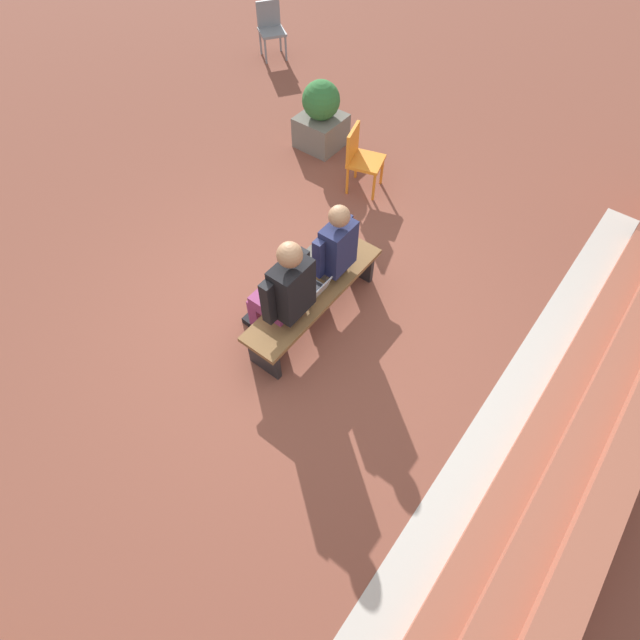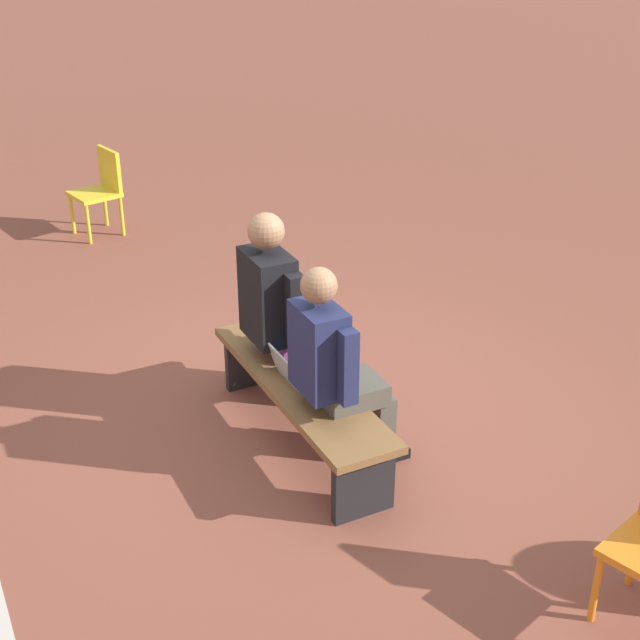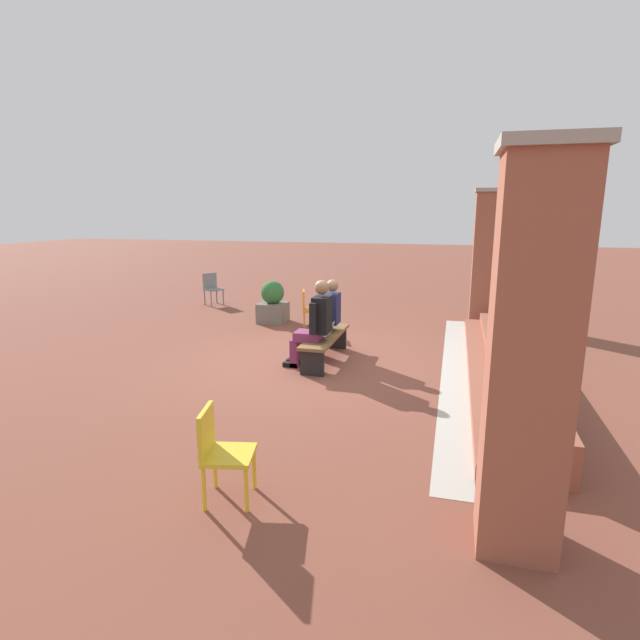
% 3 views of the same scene
% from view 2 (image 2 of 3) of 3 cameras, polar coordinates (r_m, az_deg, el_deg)
% --- Properties ---
extents(ground_plane, '(60.00, 60.00, 0.00)m').
position_cam_2_polar(ground_plane, '(5.90, -0.70, -6.62)').
color(ground_plane, brown).
extents(bench, '(1.80, 0.44, 0.45)m').
position_cam_2_polar(bench, '(5.53, -1.24, -4.75)').
color(bench, brown).
rests_on(bench, ground).
extents(person_student, '(0.54, 0.68, 1.34)m').
position_cam_2_polar(person_student, '(5.12, 0.99, -2.85)').
color(person_student, '#4C473D').
rests_on(person_student, ground).
extents(person_adult, '(0.59, 0.74, 1.42)m').
position_cam_2_polar(person_adult, '(5.67, -2.28, 0.61)').
color(person_adult, '#7F2D5B').
rests_on(person_adult, ground).
extents(laptop, '(0.32, 0.29, 0.21)m').
position_cam_2_polar(laptop, '(5.48, -1.56, -3.27)').
color(laptop, '#9EA0A5').
rests_on(laptop, bench).
extents(plastic_chair_by_pillar, '(0.50, 0.50, 0.84)m').
position_cam_2_polar(plastic_chair_by_pillar, '(9.12, -13.84, 8.29)').
color(plastic_chair_by_pillar, gold).
rests_on(plastic_chair_by_pillar, ground).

